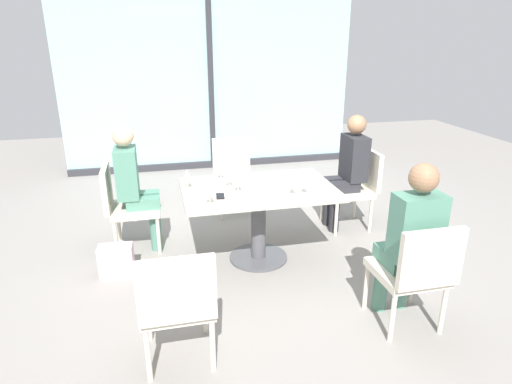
{
  "coord_description": "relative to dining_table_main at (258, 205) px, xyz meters",
  "views": [
    {
      "loc": [
        -0.87,
        -3.65,
        2.06
      ],
      "look_at": [
        0.0,
        0.1,
        0.65
      ],
      "focal_mm": 30.54,
      "sensor_mm": 36.0,
      "label": 1
    }
  ],
  "objects": [
    {
      "name": "wine_glass_0",
      "position": [
        0.26,
        -0.28,
        0.3
      ],
      "size": [
        0.07,
        0.07,
        0.18
      ],
      "color": "silver",
      "rests_on": "dining_table_main"
    },
    {
      "name": "chair_far_left",
      "position": [
        -1.23,
        0.51,
        -0.06
      ],
      "size": [
        0.5,
        0.46,
        0.87
      ],
      "color": "beige",
      "rests_on": "ground_plane"
    },
    {
      "name": "chair_near_window",
      "position": [
        0.0,
        1.29,
        -0.06
      ],
      "size": [
        0.46,
        0.51,
        0.87
      ],
      "color": "beige",
      "rests_on": "ground_plane"
    },
    {
      "name": "person_far_left",
      "position": [
        -1.12,
        0.51,
        0.14
      ],
      "size": [
        0.39,
        0.34,
        1.26
      ],
      "color": "#4C7F6B",
      "rests_on": "ground_plane"
    },
    {
      "name": "person_front_right",
      "position": [
        0.83,
        -1.18,
        0.14
      ],
      "size": [
        0.34,
        0.39,
        1.26
      ],
      "color": "#4C7F6B",
      "rests_on": "ground_plane"
    },
    {
      "name": "handbag_0",
      "position": [
        -1.31,
        0.01,
        -0.42
      ],
      "size": [
        0.31,
        0.18,
        0.28
      ],
      "primitive_type": "cube",
      "rotation": [
        0.0,
        0.0,
        -0.05
      ],
      "color": "beige",
      "rests_on": "ground_plane"
    },
    {
      "name": "wine_glass_4",
      "position": [
        -0.49,
        -0.33,
        0.3
      ],
      "size": [
        0.07,
        0.07,
        0.18
      ],
      "color": "silver",
      "rests_on": "dining_table_main"
    },
    {
      "name": "chair_far_right",
      "position": [
        1.23,
        0.51,
        -0.06
      ],
      "size": [
        0.5,
        0.46,
        0.87
      ],
      "color": "beige",
      "rests_on": "ground_plane"
    },
    {
      "name": "person_far_right",
      "position": [
        1.12,
        0.51,
        0.14
      ],
      "size": [
        0.39,
        0.34,
        1.26
      ],
      "color": "#28282D",
      "rests_on": "ground_plane"
    },
    {
      "name": "wine_glass_6",
      "position": [
        -0.63,
        0.11,
        0.3
      ],
      "size": [
        0.07,
        0.07,
        0.18
      ],
      "color": "silver",
      "rests_on": "dining_table_main"
    },
    {
      "name": "window_wall_backdrop",
      "position": [
        0.0,
        3.2,
        0.65
      ],
      "size": [
        4.47,
        0.1,
        2.7
      ],
      "color": "#92B7BC",
      "rests_on": "ground_plane"
    },
    {
      "name": "wine_glass_5",
      "position": [
        -0.26,
        0.07,
        0.3
      ],
      "size": [
        0.07,
        0.07,
        0.18
      ],
      "color": "silver",
      "rests_on": "dining_table_main"
    },
    {
      "name": "wine_glass_2",
      "position": [
        -0.21,
        -0.08,
        0.3
      ],
      "size": [
        0.07,
        0.07,
        0.18
      ],
      "color": "silver",
      "rests_on": "dining_table_main"
    },
    {
      "name": "cell_phone_on_table",
      "position": [
        -0.38,
        -0.15,
        0.17
      ],
      "size": [
        0.09,
        0.15,
        0.01
      ],
      "primitive_type": "cube",
      "rotation": [
        0.0,
        0.0,
        -0.12
      ],
      "color": "black",
      "rests_on": "dining_table_main"
    },
    {
      "name": "chair_front_right",
      "position": [
        0.83,
        -1.29,
        -0.06
      ],
      "size": [
        0.46,
        0.5,
        0.87
      ],
      "color": "beige",
      "rests_on": "ground_plane"
    },
    {
      "name": "dining_table_main",
      "position": [
        0.0,
        0.0,
        0.0
      ],
      "size": [
        1.39,
        0.92,
        0.73
      ],
      "color": "#BCB29E",
      "rests_on": "ground_plane"
    },
    {
      "name": "wine_glass_1",
      "position": [
        -0.3,
        0.31,
        0.3
      ],
      "size": [
        0.07,
        0.07,
        0.18
      ],
      "color": "silver",
      "rests_on": "dining_table_main"
    },
    {
      "name": "wine_glass_3",
      "position": [
        0.37,
        -0.28,
        0.3
      ],
      "size": [
        0.07,
        0.07,
        0.18
      ],
      "color": "silver",
      "rests_on": "dining_table_main"
    },
    {
      "name": "ground_plane",
      "position": [
        0.0,
        0.0,
        -0.56
      ],
      "size": [
        12.0,
        12.0,
        0.0
      ],
      "primitive_type": "plane",
      "color": "gray"
    },
    {
      "name": "coffee_cup",
      "position": [
        0.09,
        -0.32,
        0.22
      ],
      "size": [
        0.08,
        0.08,
        0.09
      ],
      "primitive_type": "cylinder",
      "color": "white",
      "rests_on": "dining_table_main"
    },
    {
      "name": "chair_front_left",
      "position": [
        -0.83,
        -1.29,
        -0.06
      ],
      "size": [
        0.46,
        0.5,
        0.87
      ],
      "color": "beige",
      "rests_on": "ground_plane"
    }
  ]
}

